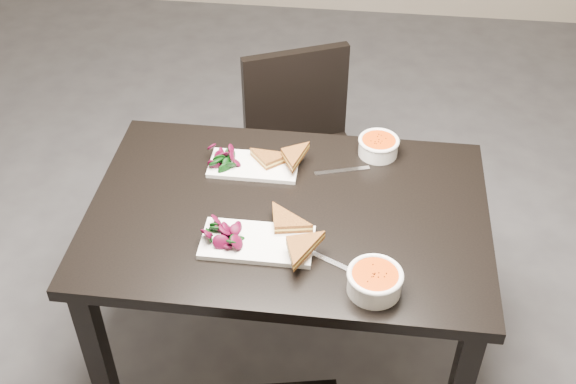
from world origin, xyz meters
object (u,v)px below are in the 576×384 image
object	(u,v)px
chair_far	(304,147)
plate_far	(254,166)
soup_bowl_near	(375,280)
soup_bowl_far	(378,145)
table	(288,233)
plate_near	(257,242)

from	to	relation	value
chair_far	plate_far	bearing A→B (deg)	-127.35
soup_bowl_near	soup_bowl_far	world-z (taller)	soup_bowl_near
chair_far	soup_bowl_far	xyz separation A→B (m)	(0.28, -0.36, 0.30)
table	chair_far	size ratio (longest dim) A/B	1.41
chair_far	soup_bowl_near	bearing A→B (deg)	-97.39
table	plate_far	xyz separation A→B (m)	(-0.13, 0.19, 0.11)
plate_far	soup_bowl_far	xyz separation A→B (m)	(0.39, 0.12, 0.03)
table	chair_far	world-z (taller)	chair_far
plate_near	soup_bowl_far	size ratio (longest dim) A/B	2.38
chair_far	soup_bowl_near	world-z (taller)	chair_far
chair_far	plate_near	world-z (taller)	chair_far
soup_bowl_near	plate_near	bearing A→B (deg)	158.30
table	plate_near	distance (m)	0.20
soup_bowl_near	soup_bowl_far	bearing A→B (deg)	90.44
table	soup_bowl_near	world-z (taller)	soup_bowl_near
chair_far	table	bearing A→B (deg)	-112.26
plate_near	table	bearing A→B (deg)	66.39
soup_bowl_near	soup_bowl_far	xyz separation A→B (m)	(-0.00, 0.60, -0.00)
table	chair_far	distance (m)	0.69
chair_far	soup_bowl_far	world-z (taller)	chair_far
soup_bowl_far	plate_far	bearing A→B (deg)	-162.88
plate_far	soup_bowl_far	bearing A→B (deg)	17.12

